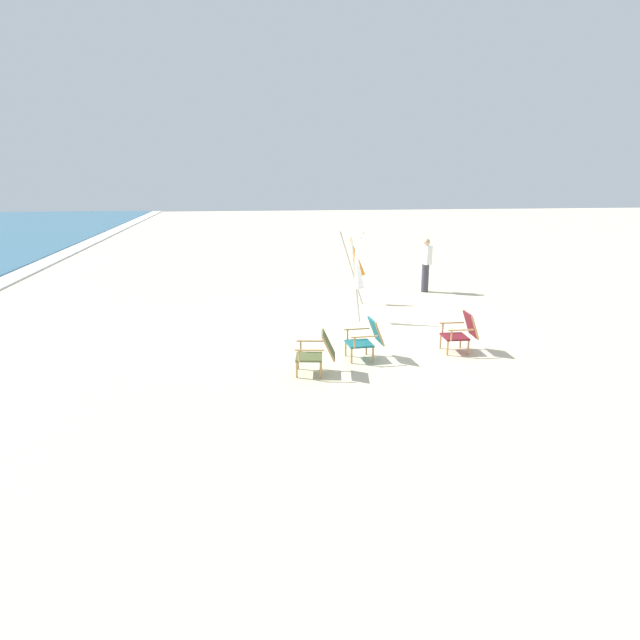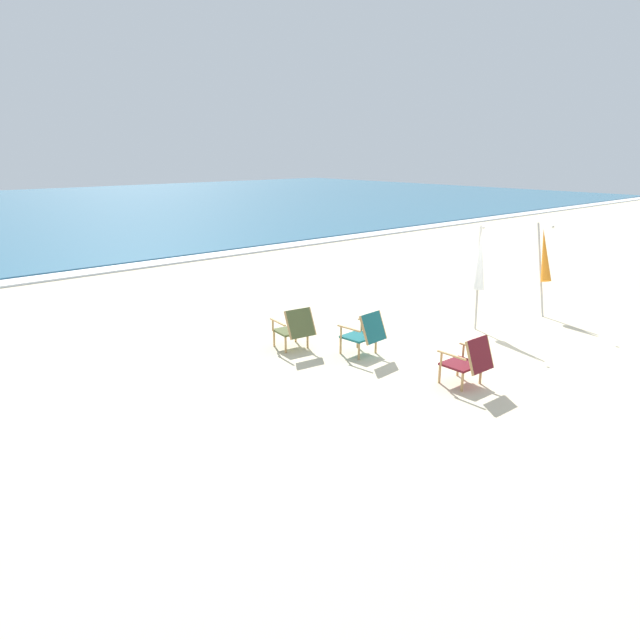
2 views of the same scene
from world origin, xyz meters
name	(u,v)px [view 2 (image 2 of 2)]	position (x,y,z in m)	size (l,w,h in m)	color
ground_plane	(475,336)	(0.00, 0.00, 0.00)	(80.00, 80.00, 0.00)	beige
sea	(25,211)	(0.00, 31.50, 0.05)	(80.00, 40.00, 0.10)	#2D6684
surf_band	(194,257)	(0.00, 11.20, 0.03)	(80.00, 1.10, 0.06)	white
beach_chair_back_left	(295,327)	(-3.18, 1.72, 0.43)	(0.67, 0.80, 0.80)	#515B33
beach_chair_far_center	(365,332)	(-2.44, 0.66, 0.43)	(0.64, 0.74, 0.81)	#196066
beach_chair_front_left	(469,360)	(-2.22, -1.37, 0.43)	(0.61, 0.68, 0.82)	maroon
umbrella_furled_white	(480,262)	(0.46, 0.33, 1.38)	(0.42, 0.42, 2.11)	#B7B2A8
umbrella_furled_orange	(544,256)	(2.45, 0.01, 1.31)	(0.60, 0.72, 2.01)	#B7B2A8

